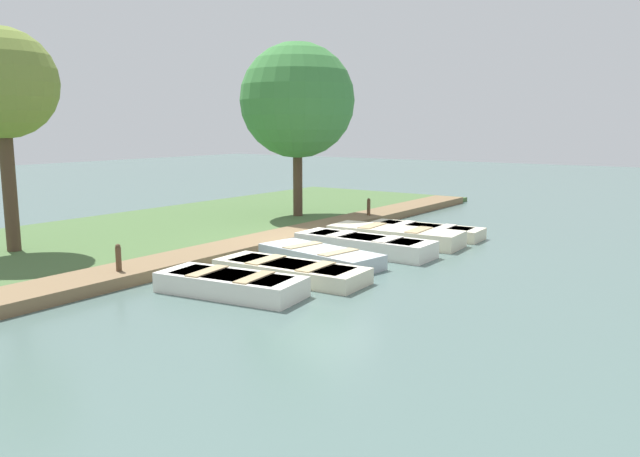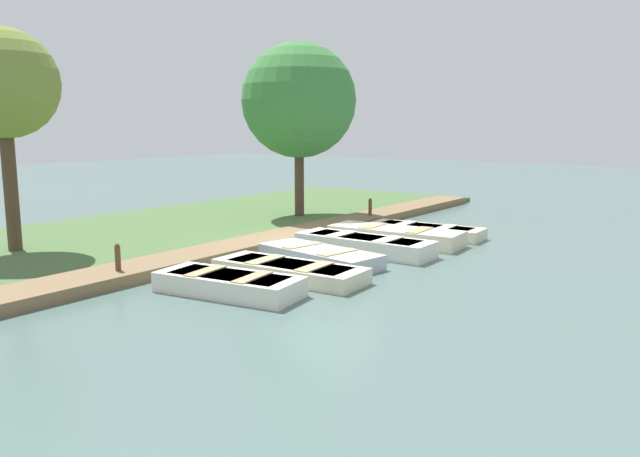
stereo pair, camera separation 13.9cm
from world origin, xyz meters
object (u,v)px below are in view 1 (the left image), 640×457
at_px(rowboat_1, 290,271).
at_px(mooring_post_far, 369,210).
at_px(rowboat_2, 320,256).
at_px(rowboat_5, 425,230).
at_px(park_tree_left, 297,101).
at_px(rowboat_0, 231,284).
at_px(park_tree_far_left, 1,85).
at_px(mooring_post_near, 119,263).
at_px(rowboat_4, 395,235).
at_px(rowboat_3, 364,245).

xyz_separation_m(rowboat_1, mooring_post_far, (-2.61, 7.47, 0.23)).
height_order(rowboat_1, rowboat_2, rowboat_2).
height_order(rowboat_5, park_tree_left, park_tree_left).
bearing_deg(rowboat_0, park_tree_far_left, 176.54).
bearing_deg(rowboat_5, park_tree_far_left, -131.58).
relative_size(rowboat_2, mooring_post_near, 3.98).
height_order(rowboat_4, mooring_post_far, mooring_post_far).
relative_size(rowboat_4, park_tree_left, 0.63).
bearing_deg(park_tree_far_left, rowboat_2, 30.14).
height_order(mooring_post_near, mooring_post_far, same).
bearing_deg(park_tree_far_left, rowboat_4, 46.28).
distance_m(rowboat_0, park_tree_far_left, 7.62).
bearing_deg(mooring_post_near, rowboat_5, 72.68).
height_order(rowboat_2, rowboat_5, rowboat_2).
relative_size(rowboat_1, mooring_post_near, 4.17).
bearing_deg(rowboat_0, rowboat_1, 75.42).
bearing_deg(rowboat_4, rowboat_1, -92.32).
distance_m(rowboat_0, mooring_post_far, 9.39).
bearing_deg(rowboat_0, mooring_post_near, -173.27).
distance_m(rowboat_1, rowboat_3, 3.13).
distance_m(rowboat_0, mooring_post_near, 2.53).
distance_m(rowboat_5, park_tree_left, 6.09).
height_order(rowboat_5, mooring_post_near, mooring_post_near).
relative_size(rowboat_0, park_tree_far_left, 0.55).
bearing_deg(park_tree_left, rowboat_2, -48.21).
xyz_separation_m(rowboat_5, park_tree_left, (-4.79, 0.28, 3.76)).
bearing_deg(rowboat_3, mooring_post_far, 119.37).
relative_size(rowboat_3, mooring_post_near, 4.43).
xyz_separation_m(rowboat_1, rowboat_2, (-0.34, 1.54, 0.01)).
bearing_deg(rowboat_5, park_tree_left, 173.95).
xyz_separation_m(rowboat_4, mooring_post_near, (-2.47, -6.98, 0.18)).
distance_m(rowboat_1, mooring_post_far, 7.91).
relative_size(rowboat_3, park_tree_left, 0.61).
relative_size(mooring_post_near, mooring_post_far, 1.00).
height_order(rowboat_2, park_tree_left, park_tree_left).
bearing_deg(rowboat_3, rowboat_0, -90.87).
relative_size(rowboat_0, rowboat_2, 0.92).
xyz_separation_m(rowboat_4, rowboat_5, (0.16, 1.48, -0.05)).
bearing_deg(rowboat_5, mooring_post_near, -109.98).
bearing_deg(park_tree_left, rowboat_1, -53.72).
xyz_separation_m(rowboat_1, park_tree_far_left, (-6.72, -2.16, 3.88)).
bearing_deg(park_tree_left, park_tree_far_left, -102.79).
bearing_deg(mooring_post_far, rowboat_2, -69.09).
bearing_deg(rowboat_4, rowboat_2, -97.67).
height_order(rowboat_3, rowboat_4, rowboat_4).
relative_size(rowboat_5, park_tree_far_left, 0.62).
relative_size(rowboat_2, rowboat_3, 0.90).
bearing_deg(rowboat_4, park_tree_left, 155.22).
xyz_separation_m(rowboat_1, park_tree_left, (-4.76, 6.48, 3.76)).
xyz_separation_m(rowboat_2, mooring_post_near, (-2.27, -3.80, 0.23)).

